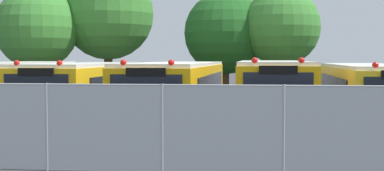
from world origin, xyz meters
The scene contains 10 objects.
ground_plane centered at (0.00, 0.00, 0.00)m, with size 160.00×160.00×0.00m, color #38383D.
school_bus_1 centered at (-3.50, 0.04, 1.35)m, with size 2.65×10.27×2.57m.
school_bus_2 centered at (0.10, -0.02, 1.37)m, with size 2.62×11.61×2.59m.
school_bus_3 centered at (3.58, 0.09, 1.39)m, with size 2.56×10.60×2.65m.
school_bus_4 centered at (7.03, 0.18, 1.34)m, with size 2.68×11.11×2.53m.
tree_0 centered at (-8.73, 8.39, 4.22)m, with size 4.48×4.48×6.49m.
tree_1 centered at (-5.68, 10.34, 5.21)m, with size 5.29×5.18×7.71m.
tree_2 centered at (1.06, 10.66, 4.03)m, with size 4.62×4.62×6.34m.
tree_3 centered at (4.22, 9.99, 4.27)m, with size 4.22×4.22×6.42m.
chainlink_fence centered at (-0.40, -8.30, 1.06)m, with size 19.14×0.07×2.05m.
Camera 1 is at (3.17, -20.75, 2.63)m, focal length 52.39 mm.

